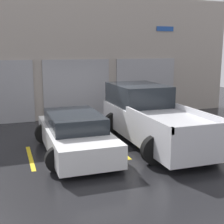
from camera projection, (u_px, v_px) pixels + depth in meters
ground_plane at (100, 134)px, 11.72m from camera, size 28.00×28.00×0.00m
shophouse_building at (79, 59)px, 14.22m from camera, size 15.26×0.68×5.50m
pickup_truck at (151, 117)px, 10.61m from camera, size 2.52×5.38×1.86m
sedan_white at (75, 134)px, 9.50m from camera, size 2.18×4.25×1.23m
parking_stripe_far_left at (30, 158)px, 9.15m from camera, size 0.12×2.20×0.01m
parking_stripe_left at (117, 148)px, 10.02m from camera, size 0.12×2.20×0.01m
parking_stripe_centre at (190, 140)px, 10.89m from camera, size 0.12×2.20×0.01m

